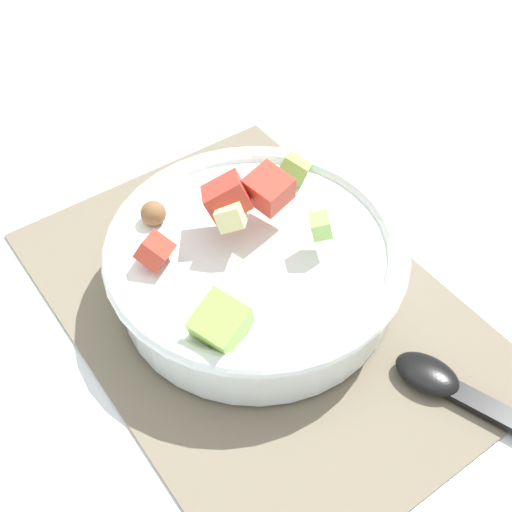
{
  "coord_description": "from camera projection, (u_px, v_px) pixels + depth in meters",
  "views": [
    {
      "loc": [
        0.32,
        -0.23,
        0.5
      ],
      "look_at": [
        -0.01,
        0.01,
        0.05
      ],
      "focal_mm": 47.95,
      "sensor_mm": 36.0,
      "label": 1
    }
  ],
  "objects": [
    {
      "name": "ground_plane",
      "position": [
        257.0,
        306.0,
        0.64
      ],
      "size": [
        2.4,
        2.4,
        0.0
      ],
      "primitive_type": "plane",
      "color": "silver"
    },
    {
      "name": "placemat",
      "position": [
        257.0,
        304.0,
        0.63
      ],
      "size": [
        0.45,
        0.32,
        0.01
      ],
      "primitive_type": "cube",
      "color": "#756B56",
      "rests_on": "ground_plane"
    },
    {
      "name": "salad_bowl",
      "position": [
        255.0,
        262.0,
        0.61
      ],
      "size": [
        0.27,
        0.27,
        0.12
      ],
      "color": "white",
      "rests_on": "placemat"
    },
    {
      "name": "serving_spoon",
      "position": [
        482.0,
        404.0,
        0.55
      ],
      "size": [
        0.22,
        0.1,
        0.01
      ],
      "color": "black",
      "rests_on": "placemat"
    }
  ]
}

